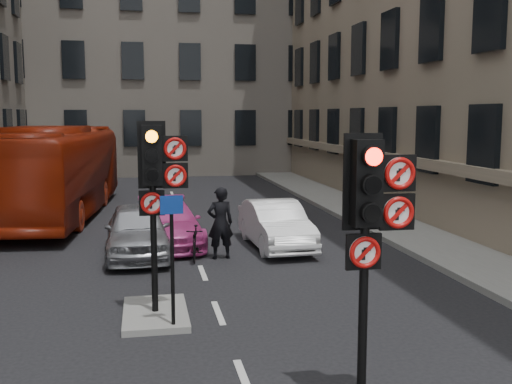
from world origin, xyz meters
name	(u,v)px	position (x,y,z in m)	size (l,w,h in m)	color
pavement_right	(409,229)	(7.20, 12.00, 0.08)	(3.00, 50.00, 0.16)	gray
centre_island	(155,314)	(-1.20, 5.00, 0.06)	(1.20, 2.00, 0.12)	gray
building_far	(159,27)	(0.00, 38.00, 10.00)	(30.00, 14.00, 20.00)	slate
signal_near	(372,212)	(1.49, 0.99, 2.58)	(0.91, 0.40, 3.58)	black
signal_far	(157,175)	(-1.11, 4.99, 2.70)	(0.91, 0.40, 3.58)	black
car_silver	(137,230)	(-1.55, 10.09, 0.71)	(1.68, 4.17, 1.42)	#96989D
car_white	(276,224)	(2.36, 10.45, 0.67)	(1.41, 4.05, 1.33)	white
car_pink	(169,224)	(-0.66, 11.39, 0.63)	(1.75, 4.31, 1.25)	#C73A8B
bus_red	(58,171)	(-4.50, 17.22, 1.70)	(2.86, 12.21, 3.40)	maroon
motorcycle	(195,243)	(-0.05, 9.41, 0.44)	(0.42, 1.47, 0.88)	black
motorcyclist	(220,223)	(0.62, 9.39, 0.96)	(0.70, 0.46, 1.92)	black
info_sign	(172,242)	(-0.90, 4.18, 1.61)	(0.40, 0.13, 2.31)	black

